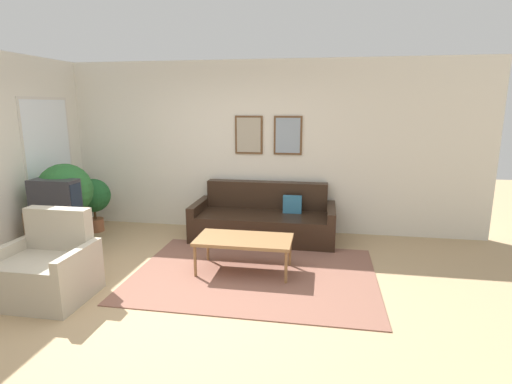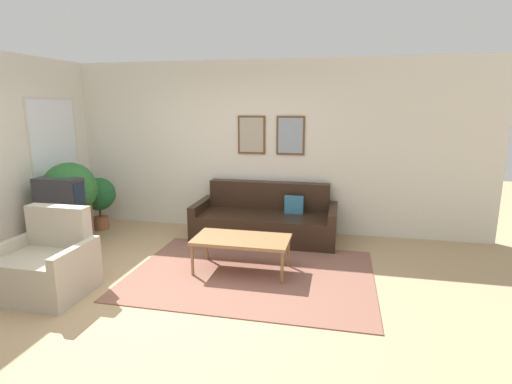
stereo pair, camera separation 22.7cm
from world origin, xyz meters
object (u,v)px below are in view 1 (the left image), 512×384
object	(u,v)px
tv	(55,195)
potted_plant_tall	(65,192)
coffee_table	(244,241)
armchair	(47,270)
couch	(264,220)

from	to	relation	value
tv	potted_plant_tall	distance (m)	0.33
coffee_table	potted_plant_tall	world-z (taller)	potted_plant_tall
tv	armchair	bearing A→B (deg)	-58.87
tv	potted_plant_tall	size ratio (longest dim) A/B	0.54
couch	coffee_table	distance (m)	1.32
couch	potted_plant_tall	bearing A→B (deg)	-164.54
armchair	potted_plant_tall	size ratio (longest dim) A/B	0.77
couch	tv	size ratio (longest dim) A/B	3.34
tv	armchair	world-z (taller)	tv
coffee_table	potted_plant_tall	xyz separation A→B (m)	(-2.74, 0.54, 0.40)
coffee_table	armchair	world-z (taller)	armchair
armchair	potted_plant_tall	distance (m)	1.82
couch	coffee_table	bearing A→B (deg)	-92.13
couch	potted_plant_tall	world-z (taller)	potted_plant_tall
couch	armchair	world-z (taller)	armchair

